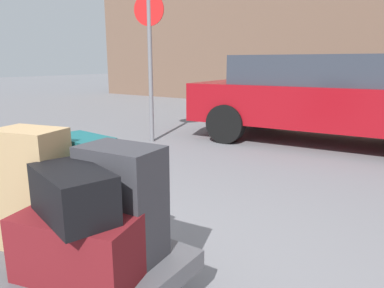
% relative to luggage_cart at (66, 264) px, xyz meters
% --- Properties ---
extents(luggage_cart, '(1.20, 0.84, 0.34)m').
position_rel_luggage_cart_xyz_m(luggage_cart, '(0.00, 0.00, 0.00)').
color(luggage_cart, '#4C4C51').
rests_on(luggage_cart, ground_plane).
extents(duffel_bag_maroon_rear_left, '(0.61, 0.41, 0.30)m').
position_rel_luggage_cart_xyz_m(duffel_bag_maroon_rear_left, '(0.25, -0.11, 0.22)').
color(duffel_bag_maroon_rear_left, maroon).
rests_on(duffel_bag_maroon_rear_left, luggage_cart).
extents(suitcase_tan_rear_right, '(0.38, 0.29, 0.65)m').
position_rel_luggage_cart_xyz_m(suitcase_tan_rear_right, '(-0.16, -0.04, 0.39)').
color(suitcase_tan_rear_right, '#9E7F56').
rests_on(suitcase_tan_rear_right, luggage_cart).
extents(suitcase_teal_stacked_top, '(0.39, 0.25, 0.56)m').
position_rel_luggage_cart_xyz_m(suitcase_teal_stacked_top, '(-0.11, 0.25, 0.35)').
color(suitcase_teal_stacked_top, '#144C51').
rests_on(suitcase_teal_stacked_top, luggage_cart).
extents(suitcase_charcoal_front_left, '(0.42, 0.29, 0.58)m').
position_rel_luggage_cart_xyz_m(suitcase_charcoal_front_left, '(0.28, 0.15, 0.36)').
color(suitcase_charcoal_front_left, '#2D2D33').
rests_on(suitcase_charcoal_front_left, luggage_cart).
extents(duffel_bag_black_topmost_pile, '(0.49, 0.36, 0.22)m').
position_rel_luggage_cart_xyz_m(duffel_bag_black_topmost_pile, '(0.25, -0.11, 0.48)').
color(duffel_bag_black_topmost_pile, black).
rests_on(duffel_bag_black_topmost_pile, duffel_bag_maroon_rear_left).
extents(parked_car, '(4.41, 2.14, 1.42)m').
position_rel_luggage_cart_xyz_m(parked_car, '(0.05, 5.02, 0.49)').
color(parked_car, maroon).
rests_on(parked_car, ground_plane).
extents(no_parking_sign, '(0.48, 0.16, 2.36)m').
position_rel_luggage_cart_xyz_m(no_parking_sign, '(-2.33, 3.47, 1.19)').
color(no_parking_sign, slate).
rests_on(no_parking_sign, ground_plane).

